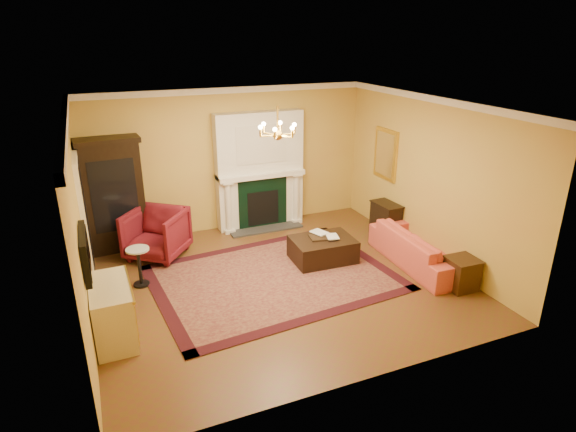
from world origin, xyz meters
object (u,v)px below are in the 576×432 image
china_cabinet (114,198)px  coral_sofa (420,243)px  commode (112,312)px  end_table (461,274)px  console_table (385,221)px  pedestal_table (139,264)px  leather_ottoman (323,249)px  wingback_armchair (156,232)px

china_cabinet → coral_sofa: bearing=-33.7°
commode → end_table: 5.51m
coral_sofa → commode: bearing=95.0°
china_cabinet → console_table: bearing=-20.5°
pedestal_table → commode: (-0.52, -1.40, 0.01)m
china_cabinet → leather_ottoman: china_cabinet is taller
china_cabinet → pedestal_table: size_ratio=3.11×
wingback_armchair → coral_sofa: bearing=11.4°
china_cabinet → console_table: 5.45m
pedestal_table → console_table: bearing=1.9°
wingback_armchair → commode: size_ratio=0.92×
leather_ottoman → commode: bearing=-162.1°
china_cabinet → coral_sofa: 5.83m
pedestal_table → commode: size_ratio=0.62×
wingback_armchair → console_table: bearing=27.2°
console_table → leather_ottoman: (-1.72, -0.51, -0.12)m
wingback_armchair → console_table: (4.55, -0.87, -0.16)m
pedestal_table → end_table: pedestal_table is taller
china_cabinet → wingback_armchair: china_cabinet is taller
commode → coral_sofa: coral_sofa is taller
end_table → console_table: 2.36m
coral_sofa → end_table: bearing=-172.5°
end_table → leather_ottoman: size_ratio=0.46×
wingback_armchair → leather_ottoman: size_ratio=0.90×
coral_sofa → end_table: size_ratio=4.25×
console_table → leather_ottoman: bearing=-166.9°
commode → leather_ottoman: 3.94m
china_cabinet → wingback_armchair: bearing=-50.4°
wingback_armchair → end_table: (4.49, -3.22, -0.25)m
wingback_armchair → end_table: bearing=2.3°
pedestal_table → commode: commode is taller
pedestal_table → coral_sofa: 4.98m
wingback_armchair → end_table: size_ratio=1.96×
coral_sofa → console_table: bearing=-3.8°
china_cabinet → leather_ottoman: bearing=-34.6°
wingback_armchair → commode: wingback_armchair is taller
china_cabinet → leather_ottoman: 4.11m
china_cabinet → leather_ottoman: (3.46, -2.05, -0.84)m
pedestal_table → commode: 1.49m
china_cabinet → pedestal_table: china_cabinet is taller
end_table → commode: bearing=171.8°
commode → end_table: commode is taller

